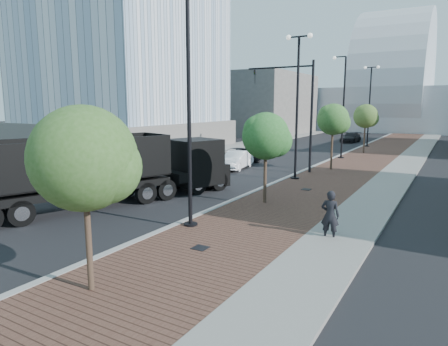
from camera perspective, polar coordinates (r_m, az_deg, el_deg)
The scene contains 23 objects.
sidewalk at distance 43.49m, azimuth 21.97°, elevation 2.58°, with size 7.00×140.00×0.12m, color #4C2D23.
concrete_strip at distance 43.20m, azimuth 25.51°, elevation 2.30°, with size 2.40×140.00×0.13m, color slate.
curb at distance 44.12m, azimuth 17.48°, elevation 2.94°, with size 0.30×140.00×0.14m, color gray.
west_sidewalk at distance 48.64m, azimuth 2.37°, elevation 3.96°, with size 4.00×140.00×0.12m, color slate.
dump_truck at distance 21.45m, azimuth -11.41°, elevation 0.16°, with size 6.70×13.41×3.42m.
white_sedan at distance 31.05m, azimuth 1.78°, elevation 1.87°, with size 1.47×4.22×1.39m, color white.
dark_car_mid at distance 33.88m, azimuth 1.60°, elevation 2.46°, with size 2.16×4.69×1.30m, color black.
dark_car_far at distance 55.66m, azimuth 17.61°, elevation 4.84°, with size 1.78×4.39×1.27m, color black.
pedestrian at distance 15.24m, azimuth 14.89°, elevation -5.84°, with size 0.68×0.44×1.85m, color black.
streetlight_1 at distance 15.72m, azimuth -5.34°, elevation 7.53°, with size 1.44×0.56×9.21m.
streetlight_2 at distance 26.37m, azimuth 10.38°, elevation 9.32°, with size 1.72×0.56×9.28m.
streetlight_3 at distance 37.91m, azimuth 16.48°, elevation 8.43°, with size 1.44×0.56×9.21m.
streetlight_4 at distance 49.61m, azimuth 20.02°, elevation 9.01°, with size 1.72×0.56×9.28m.
traffic_mast at distance 29.50m, azimuth 10.75°, elevation 9.65°, with size 5.09×0.20×8.00m.
tree_0 at distance 10.57m, azimuth -19.11°, elevation 1.91°, with size 2.68×2.68×4.94m.
tree_1 at distance 19.57m, azimuth 6.13°, elevation 5.22°, with size 2.36×2.31×4.58m.
tree_2 at distance 30.88m, azimuth 15.38°, elevation 7.36°, with size 2.38×2.33×5.03m.
tree_3 at distance 42.58m, azimuth 19.61°, elevation 7.64°, with size 2.42×2.37×5.00m.
tower_podium at distance 48.50m, azimuth -13.81°, elevation 5.38°, with size 19.00×19.00×3.00m, color #67625D.
convention_center at distance 88.56m, azimuth 23.04°, elevation 9.65°, with size 50.00×30.00×50.00m.
commercial_block_nw at distance 69.42m, azimuth 5.05°, elevation 9.74°, with size 14.00×20.00×10.00m, color #5F5A55.
utility_cover_1 at distance 13.84m, azimuth -3.39°, elevation -10.60°, with size 0.50×0.50×0.02m, color black.
utility_cover_2 at distance 23.45m, azimuth 11.66°, elevation -2.30°, with size 0.50×0.50×0.02m, color black.
Camera 1 is at (9.62, -2.79, 4.93)m, focal length 32.05 mm.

